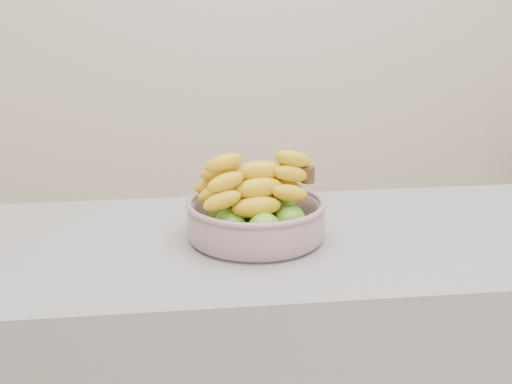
# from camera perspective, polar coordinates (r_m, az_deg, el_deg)

# --- Properties ---
(fruit_bowl) EXTENTS (0.28, 0.28, 0.16)m
(fruit_bowl) POSITION_cam_1_polar(r_m,az_deg,el_deg) (1.43, -0.01, -1.83)
(fruit_bowl) COLOR #AAB4CC
(fruit_bowl) RESTS_ON counter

